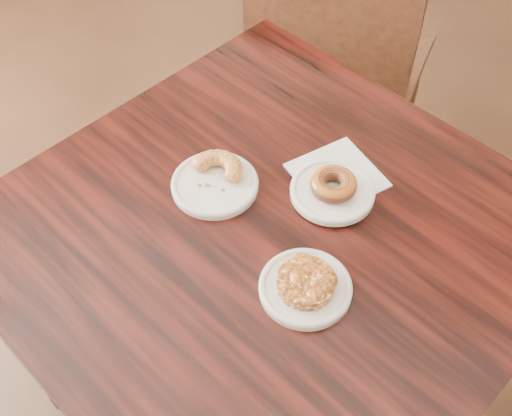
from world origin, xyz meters
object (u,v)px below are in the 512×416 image
at_px(cafe_table, 268,331).
at_px(chair_far, 343,62).
at_px(glazed_donut, 333,184).
at_px(apple_fritter, 306,281).
at_px(cruller_fragment, 214,177).

relative_size(cafe_table, chair_far, 1.01).
relative_size(glazed_donut, apple_fritter, 0.65).
bearing_deg(cruller_fragment, chair_far, 90.76).
height_order(glazed_donut, cruller_fragment, glazed_donut).
height_order(cafe_table, apple_fritter, apple_fritter).
distance_m(chair_far, glazed_donut, 0.86).
relative_size(chair_far, apple_fritter, 6.70).
height_order(cafe_table, glazed_donut, glazed_donut).
height_order(glazed_donut, apple_fritter, glazed_donut).
relative_size(glazed_donut, cruller_fragment, 0.76).
distance_m(cafe_table, chair_far, 0.90).
height_order(cafe_table, cruller_fragment, cruller_fragment).
relative_size(apple_fritter, cruller_fragment, 1.18).
height_order(chair_far, cruller_fragment, chair_far).
distance_m(glazed_donut, apple_fritter, 0.22).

